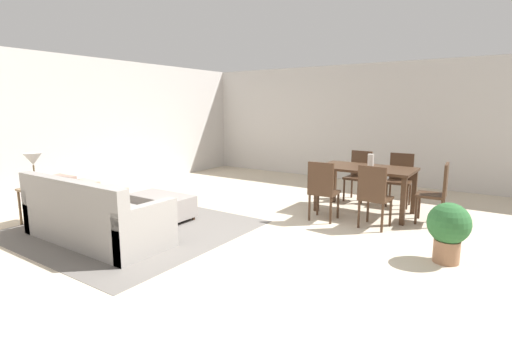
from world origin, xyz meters
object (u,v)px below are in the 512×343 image
dining_chair_near_right (374,193)px  dining_chair_far_right (400,176)px  dining_table (366,173)px  potted_plant (448,228)px  dining_chair_near_left (322,188)px  couch (93,219)px  vase_centerpiece (371,161)px  side_table (36,195)px  ottoman_table (161,205)px  dining_chair_head_east (438,190)px  table_lamp (33,161)px  dining_chair_far_left (359,173)px

dining_chair_near_right → dining_chair_far_right: (-0.02, 1.60, 0.00)m
dining_table → potted_plant: dining_table is taller
dining_chair_near_left → couch: bearing=-130.4°
vase_centerpiece → dining_table: bearing=175.0°
side_table → dining_table: dining_table is taller
ottoman_table → dining_chair_near_right: size_ratio=1.11×
potted_plant → couch: bearing=-155.4°
dining_chair_near_left → dining_chair_head_east: bearing=28.8°
dining_chair_far_right → table_lamp: bearing=-135.2°
dining_chair_near_left → dining_chair_far_left: bearing=89.5°
dining_table → dining_chair_near_right: size_ratio=1.63×
potted_plant → dining_chair_far_right: bearing=114.8°
dining_chair_far_right → potted_plant: 2.57m
dining_table → dining_chair_head_east: (1.09, -0.02, -0.14)m
vase_centerpiece → dining_chair_far_right: bearing=71.1°
dining_table → dining_chair_far_right: bearing=66.7°
dining_chair_head_east → vase_centerpiece: (-1.02, 0.02, 0.35)m
dining_chair_near_right → potted_plant: 1.30m
table_lamp → couch: bearing=1.4°
dining_chair_near_right → vase_centerpiece: 0.90m
table_lamp → dining_chair_near_right: (4.22, 2.57, -0.44)m
dining_chair_near_right → dining_chair_far_right: 1.60m
ottoman_table → dining_chair_far_left: size_ratio=1.11×
ottoman_table → table_lamp: (-1.34, -1.21, 0.74)m
table_lamp → vase_centerpiece: (3.92, 3.34, -0.09)m
dining_chair_far_left → dining_chair_head_east: 1.67m
side_table → dining_chair_far_left: size_ratio=0.59×
couch → vase_centerpiece: vase_centerpiece is taller
side_table → dining_chair_head_east: dining_chair_head_east is taller
dining_chair_far_left → vase_centerpiece: (0.45, -0.79, 0.35)m
couch → dining_chair_far_right: bearing=55.4°
side_table → dining_chair_near_left: size_ratio=0.59×
dining_chair_near_left → dining_table: bearing=65.2°
side_table → dining_chair_near_right: size_ratio=0.59×
side_table → vase_centerpiece: bearing=40.4°
side_table → dining_chair_near_left: (3.46, 2.51, 0.09)m
ottoman_table → dining_chair_head_east: size_ratio=1.11×
ottoman_table → dining_chair_near_right: bearing=25.3°
dining_chair_far_right → vase_centerpiece: 0.94m
dining_chair_near_right → side_table: bearing=-148.7°
dining_chair_head_east → ottoman_table: bearing=-149.6°
vase_centerpiece → potted_plant: (1.36, -1.50, -0.47)m
dining_table → dining_chair_near_right: (0.37, -0.78, -0.14)m
ottoman_table → dining_chair_near_left: dining_chair_near_left is taller
dining_chair_far_right → potted_plant: (1.08, -2.33, -0.12)m
ottoman_table → dining_table: bearing=40.4°
couch → dining_chair_near_right: bearing=41.5°
couch → potted_plant: 4.32m
table_lamp → potted_plant: bearing=19.1°
dining_chair_far_left → couch: bearing=-117.4°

